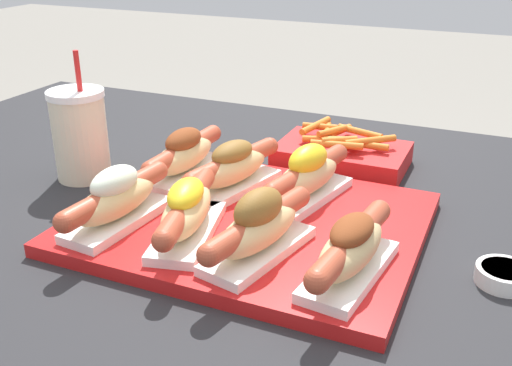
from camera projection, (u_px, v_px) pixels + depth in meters
name	position (u px, v px, depth m)	size (l,w,h in m)	color
serving_tray	(250.00, 223.00, 0.78)	(0.43, 0.35, 0.02)	red
hot_dog_0	(116.00, 199.00, 0.75)	(0.07, 0.20, 0.08)	white
hot_dog_1	(187.00, 211.00, 0.72)	(0.09, 0.19, 0.07)	white
hot_dog_2	(258.00, 227.00, 0.67)	(0.09, 0.19, 0.08)	white
hot_dog_3	(351.00, 249.00, 0.64)	(0.08, 0.20, 0.07)	white
hot_dog_4	(184.00, 155.00, 0.89)	(0.07, 0.20, 0.07)	white
hot_dog_5	(233.00, 168.00, 0.84)	(0.10, 0.19, 0.07)	white
hot_dog_6	(307.00, 175.00, 0.81)	(0.09, 0.19, 0.08)	white
sauce_bowl	(504.00, 275.00, 0.66)	(0.06, 0.06, 0.02)	white
drink_cup	(80.00, 134.00, 0.92)	(0.09, 0.09, 0.20)	beige
fries_basket	(342.00, 154.00, 0.98)	(0.21, 0.14, 0.06)	red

